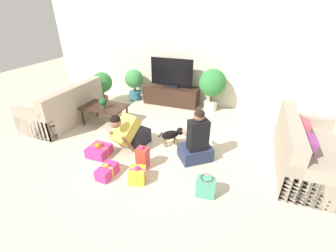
# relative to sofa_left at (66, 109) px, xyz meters

# --- Properties ---
(ground_plane) EXTENTS (16.00, 16.00, 0.00)m
(ground_plane) POSITION_rel_sofa_left_xyz_m (2.41, -0.54, -0.29)
(ground_plane) COLOR beige
(wall_back) EXTENTS (8.40, 0.06, 2.60)m
(wall_back) POSITION_rel_sofa_left_xyz_m (2.41, 2.09, 1.01)
(wall_back) COLOR silver
(wall_back) RESTS_ON ground_plane
(sofa_left) EXTENTS (0.88, 1.78, 0.83)m
(sofa_left) POSITION_rel_sofa_left_xyz_m (0.00, 0.00, 0.00)
(sofa_left) COLOR tan
(sofa_left) RESTS_ON ground_plane
(sofa_right) EXTENTS (0.88, 1.78, 0.83)m
(sofa_right) POSITION_rel_sofa_left_xyz_m (4.81, -0.08, 0.00)
(sofa_right) COLOR tan
(sofa_right) RESTS_ON ground_plane
(coffee_table) EXTENTS (0.95, 0.61, 0.41)m
(coffee_table) POSITION_rel_sofa_left_xyz_m (0.90, 0.19, 0.07)
(coffee_table) COLOR #382319
(coffee_table) RESTS_ON ground_plane
(tv_console) EXTENTS (1.44, 0.48, 0.47)m
(tv_console) POSITION_rel_sofa_left_xyz_m (1.90, 1.79, -0.06)
(tv_console) COLOR #382319
(tv_console) RESTS_ON ground_plane
(tv) EXTENTS (1.11, 0.20, 0.74)m
(tv) POSITION_rel_sofa_left_xyz_m (1.90, 1.79, 0.51)
(tv) COLOR black
(tv) RESTS_ON tv_console
(potted_plant_back_right) EXTENTS (0.66, 0.66, 1.04)m
(potted_plant_back_right) POSITION_rel_sofa_left_xyz_m (2.97, 1.74, 0.37)
(potted_plant_back_right) COLOR beige
(potted_plant_back_right) RESTS_ON ground_plane
(potted_plant_back_left) EXTENTS (0.50, 0.50, 0.85)m
(potted_plant_back_left) POSITION_rel_sofa_left_xyz_m (0.83, 1.74, 0.23)
(potted_plant_back_left) COLOR #336B84
(potted_plant_back_left) RESTS_ON ground_plane
(potted_plant_corner_left) EXTENTS (0.53, 0.53, 0.83)m
(potted_plant_corner_left) POSITION_rel_sofa_left_xyz_m (0.15, 1.24, 0.25)
(potted_plant_corner_left) COLOR #A36042
(potted_plant_corner_left) RESTS_ON ground_plane
(person_kneeling) EXTENTS (0.51, 0.83, 0.80)m
(person_kneeling) POSITION_rel_sofa_left_xyz_m (1.94, -0.55, 0.06)
(person_kneeling) COLOR #23232D
(person_kneeling) RESTS_ON ground_plane
(person_sitting) EXTENTS (0.66, 0.63, 0.96)m
(person_sitting) POSITION_rel_sofa_left_xyz_m (3.14, -0.44, 0.04)
(person_sitting) COLOR #283351
(person_sitting) RESTS_ON ground_plane
(dog) EXTENTS (0.42, 0.35, 0.33)m
(dog) POSITION_rel_sofa_left_xyz_m (2.61, -0.13, -0.07)
(dog) COLOR black
(dog) RESTS_ON ground_plane
(gift_box_a) EXTENTS (0.35, 0.36, 0.26)m
(gift_box_a) POSITION_rel_sofa_left_xyz_m (1.51, -0.91, -0.20)
(gift_box_a) COLOR #CC3389
(gift_box_a) RESTS_ON ground_plane
(gift_box_b) EXTENTS (0.18, 0.17, 0.41)m
(gift_box_b) POSITION_rel_sofa_left_xyz_m (2.38, -0.95, -0.11)
(gift_box_b) COLOR red
(gift_box_b) RESTS_ON ground_plane
(gift_box_c) EXTENTS (0.22, 0.37, 0.23)m
(gift_box_c) POSITION_rel_sofa_left_xyz_m (1.96, -1.34, -0.21)
(gift_box_c) COLOR #CC3389
(gift_box_c) RESTS_ON ground_plane
(gift_box_d) EXTENTS (0.29, 0.29, 0.29)m
(gift_box_d) POSITION_rel_sofa_left_xyz_m (2.46, -1.29, -0.18)
(gift_box_d) COLOR yellow
(gift_box_d) RESTS_ON ground_plane
(gift_bag_a) EXTENTS (0.27, 0.18, 0.32)m
(gift_bag_a) POSITION_rel_sofa_left_xyz_m (3.47, -1.22, -0.14)
(gift_bag_a) COLOR #4CA384
(gift_bag_a) RESTS_ON ground_plane
(tabletop_plant) EXTENTS (0.17, 0.17, 0.22)m
(tabletop_plant) POSITION_rel_sofa_left_xyz_m (0.95, 0.11, 0.24)
(tabletop_plant) COLOR #4C4C51
(tabletop_plant) RESTS_ON coffee_table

